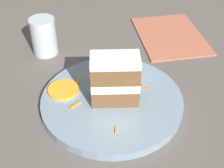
{
  "coord_description": "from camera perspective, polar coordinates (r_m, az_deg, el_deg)",
  "views": [
    {
      "loc": [
        -0.43,
        0.02,
        0.45
      ],
      "look_at": [
        0.03,
        0.01,
        0.07
      ],
      "focal_mm": 50.0,
      "sensor_mm": 36.0,
      "label": 1
    }
  ],
  "objects": [
    {
      "name": "ground_plane",
      "position": [
        0.62,
        0.57,
        -6.71
      ],
      "size": [
        6.0,
        6.0,
        0.0
      ],
      "primitive_type": "plane",
      "color": "#38332D",
      "rests_on": "ground"
    },
    {
      "name": "orange_garnish",
      "position": [
        0.64,
        -8.89,
        -1.01
      ],
      "size": [
        0.06,
        0.06,
        0.01
      ],
      "primitive_type": "cylinder",
      "color": "orange",
      "rests_on": "plate"
    },
    {
      "name": "drinking_glass",
      "position": [
        0.77,
        -12.29,
        8.1
      ],
      "size": [
        0.06,
        0.06,
        0.09
      ],
      "color": "silver",
      "rests_on": "dining_table"
    },
    {
      "name": "cream_dollop",
      "position": [
        0.67,
        2.95,
        3.83
      ],
      "size": [
        0.06,
        0.05,
        0.04
      ],
      "primitive_type": "ellipsoid",
      "color": "white",
      "rests_on": "plate"
    },
    {
      "name": "dining_table",
      "position": [
        0.62,
        0.58,
        -6.04
      ],
      "size": [
        1.31,
        0.88,
        0.02
      ],
      "primitive_type": "cube",
      "color": "#56514C",
      "rests_on": "ground"
    },
    {
      "name": "carrot_shreds_scatter",
      "position": [
        0.63,
        -2.56,
        -1.42
      ],
      "size": [
        0.16,
        0.16,
        0.0
      ],
      "color": "orange",
      "rests_on": "plate"
    },
    {
      "name": "plate",
      "position": [
        0.62,
        0.0,
        -3.1
      ],
      "size": [
        0.28,
        0.28,
        0.02
      ],
      "primitive_type": "cylinder",
      "color": "gray",
      "rests_on": "dining_table"
    },
    {
      "name": "menu_card",
      "position": [
        0.85,
        10.58,
        8.7
      ],
      "size": [
        0.24,
        0.2,
        0.0
      ],
      "primitive_type": "cube",
      "rotation": [
        0.0,
        0.0,
        1.72
      ],
      "color": "#B2664C",
      "rests_on": "dining_table"
    },
    {
      "name": "cake_slice",
      "position": [
        0.58,
        0.91,
        0.88
      ],
      "size": [
        0.05,
        0.09,
        0.1
      ],
      "rotation": [
        0.0,
        0.0,
        3.15
      ],
      "color": "brown",
      "rests_on": "plate"
    }
  ]
}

